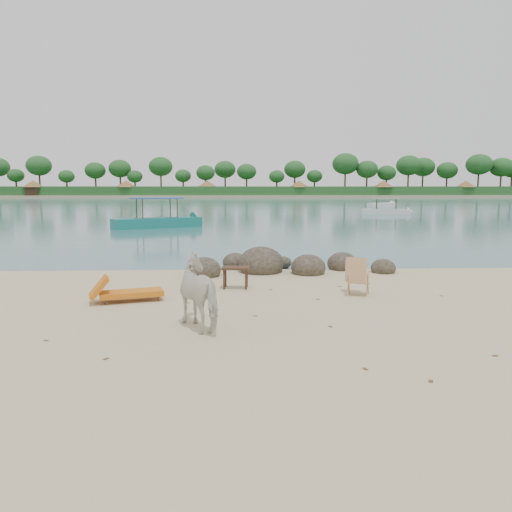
% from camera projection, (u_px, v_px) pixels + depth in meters
% --- Properties ---
extents(water, '(400.00, 400.00, 0.00)m').
position_uv_depth(water, '(240.00, 201.00, 98.85)').
color(water, '#335E66').
rests_on(water, ground).
extents(far_shore, '(420.00, 90.00, 1.40)m').
position_uv_depth(far_shore, '(238.00, 196.00, 178.06)').
color(far_shore, tan).
rests_on(far_shore, ground).
extents(far_scenery, '(420.00, 18.00, 9.50)m').
position_uv_depth(far_scenery, '(239.00, 186.00, 144.67)').
color(far_scenery, '#1E4C1E').
rests_on(far_scenery, ground).
extents(boulders, '(6.27, 2.75, 1.05)m').
position_uv_depth(boulders, '(277.00, 266.00, 15.25)').
color(boulders, '#312921').
rests_on(boulders, ground).
extents(cow, '(1.40, 1.70, 1.31)m').
position_uv_depth(cow, '(204.00, 294.00, 9.09)').
color(cow, silver).
rests_on(cow, ground).
extents(side_table, '(0.72, 0.50, 0.55)m').
position_uv_depth(side_table, '(236.00, 279.00, 12.66)').
color(side_table, black).
rests_on(side_table, ground).
extents(lounge_chair, '(1.84, 1.09, 0.52)m').
position_uv_depth(lounge_chair, '(131.00, 291.00, 11.25)').
color(lounge_chair, '#C66417').
rests_on(lounge_chair, ground).
extents(deck_chair, '(0.73, 0.76, 0.87)m').
position_uv_depth(deck_chair, '(358.00, 278.00, 11.86)').
color(deck_chair, tan).
rests_on(deck_chair, ground).
extents(boat_near, '(6.54, 4.50, 3.23)m').
position_uv_depth(boat_near, '(157.00, 203.00, 33.15)').
color(boat_near, '#17736B').
rests_on(boat_near, water).
extents(boat_mid, '(5.45, 2.33, 2.60)m').
position_uv_depth(boat_mid, '(386.00, 201.00, 50.57)').
color(boat_mid, silver).
rests_on(boat_mid, water).
extents(boat_far, '(5.42, 4.18, 0.66)m').
position_uv_depth(boat_far, '(382.00, 204.00, 71.25)').
color(boat_far, silver).
rests_on(boat_far, water).
extents(dead_leaves, '(8.18, 6.56, 0.00)m').
position_uv_depth(dead_leaves, '(275.00, 319.00, 9.85)').
color(dead_leaves, brown).
rests_on(dead_leaves, ground).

